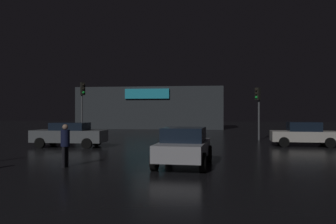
# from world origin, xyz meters

# --- Properties ---
(ground_plane) EXTENTS (120.00, 120.00, 0.00)m
(ground_plane) POSITION_xyz_m (0.00, 0.00, 0.00)
(ground_plane) COLOR black
(store_building) EXTENTS (18.72, 8.19, 5.33)m
(store_building) POSITION_xyz_m (-4.73, 26.43, 2.67)
(store_building) COLOR #33383D
(store_building) RESTS_ON ground
(traffic_signal_main) EXTENTS (0.42, 0.42, 4.52)m
(traffic_signal_main) POSITION_xyz_m (-7.07, 7.03, 3.28)
(traffic_signal_main) COLOR #595B60
(traffic_signal_main) RESTS_ON ground
(traffic_signal_opposite) EXTENTS (0.42, 0.42, 3.97)m
(traffic_signal_opposite) POSITION_xyz_m (6.74, 7.14, 2.83)
(traffic_signal_opposite) COLOR #595B60
(traffic_signal_opposite) RESTS_ON ground
(car_near) EXTENTS (4.39, 1.92, 1.48)m
(car_near) POSITION_xyz_m (-5.32, 0.43, 0.77)
(car_near) COLOR slate
(car_near) RESTS_ON ground
(car_far) EXTENTS (4.06, 2.12, 1.51)m
(car_far) POSITION_xyz_m (8.98, 2.78, 0.76)
(car_far) COLOR silver
(car_far) RESTS_ON ground
(car_crossing) EXTENTS (2.19, 4.16, 1.51)m
(car_crossing) POSITION_xyz_m (2.22, -6.08, 0.78)
(car_crossing) COLOR #B7B7BF
(car_crossing) RESTS_ON ground
(pedestrian) EXTENTS (0.43, 0.43, 1.65)m
(pedestrian) POSITION_xyz_m (-2.28, -6.99, 0.96)
(pedestrian) COLOR black
(pedestrian) RESTS_ON ground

